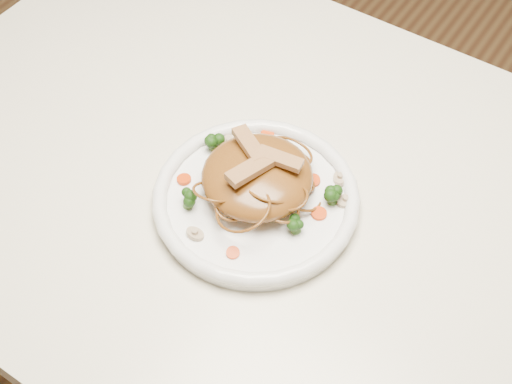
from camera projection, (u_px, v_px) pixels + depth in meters
The scene contains 19 objects.
table at pixel (280, 232), 1.08m from camera, with size 1.20×0.80×0.75m.
plate at pixel (256, 202), 0.98m from camera, with size 0.27×0.27×0.02m, color white.
noodle_mound at pixel (257, 176), 0.96m from camera, with size 0.15×0.15×0.05m, color brown.
chicken_a at pixel (280, 159), 0.94m from camera, with size 0.06×0.02×0.01m, color #AC8551.
chicken_b at pixel (249, 144), 0.95m from camera, with size 0.06×0.02×0.01m, color #AC8551.
chicken_c at pixel (252, 169), 0.93m from camera, with size 0.07×0.02×0.01m, color #AC8551.
broccoli_0 at pixel (333, 195), 0.96m from camera, with size 0.03×0.03×0.03m, color #1C440E, non-canonical shape.
broccoli_1 at pixel (213, 139), 1.01m from camera, with size 0.03×0.03×0.03m, color #1C440E, non-canonical shape.
broccoli_2 at pixel (187, 198), 0.95m from camera, with size 0.03×0.03×0.03m, color #1C440E, non-canonical shape.
broccoli_3 at pixel (296, 224), 0.93m from camera, with size 0.03×0.03×0.03m, color #1C440E, non-canonical shape.
carrot_0 at pixel (313, 180), 0.99m from camera, with size 0.02×0.02×0.01m, color red.
carrot_1 at pixel (184, 179), 0.99m from camera, with size 0.02×0.02×0.01m, color red.
carrot_2 at pixel (319, 214), 0.95m from camera, with size 0.02×0.02×0.01m, color red.
carrot_3 at pixel (267, 135), 1.04m from camera, with size 0.02×0.02×0.01m, color red.
carrot_4 at pixel (233, 253), 0.92m from camera, with size 0.02×0.02×0.01m, color red.
mushroom_0 at pixel (195, 234), 0.93m from camera, with size 0.03×0.03×0.01m, color beige.
mushroom_1 at pixel (346, 201), 0.97m from camera, with size 0.03×0.03×0.01m, color beige.
mushroom_2 at pixel (229, 142), 1.03m from camera, with size 0.03×0.03×0.01m, color beige.
mushroom_3 at pixel (340, 178), 0.99m from camera, with size 0.03×0.03×0.01m, color beige.
Camera 1 is at (0.31, -0.53, 1.54)m, focal length 51.11 mm.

